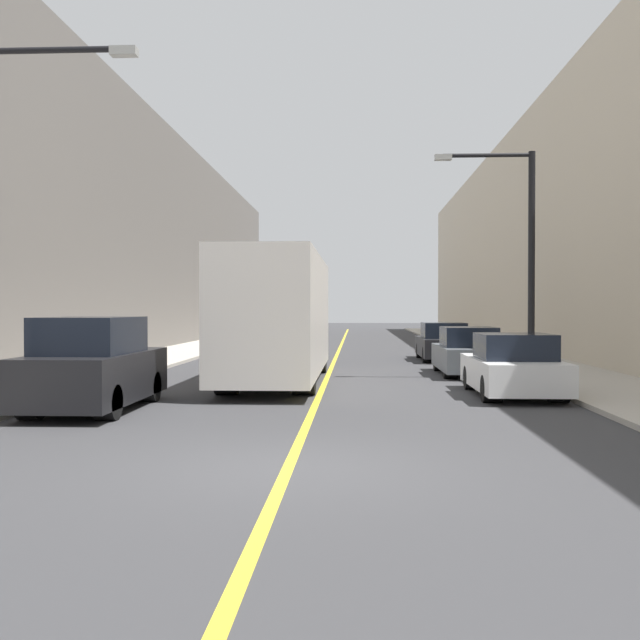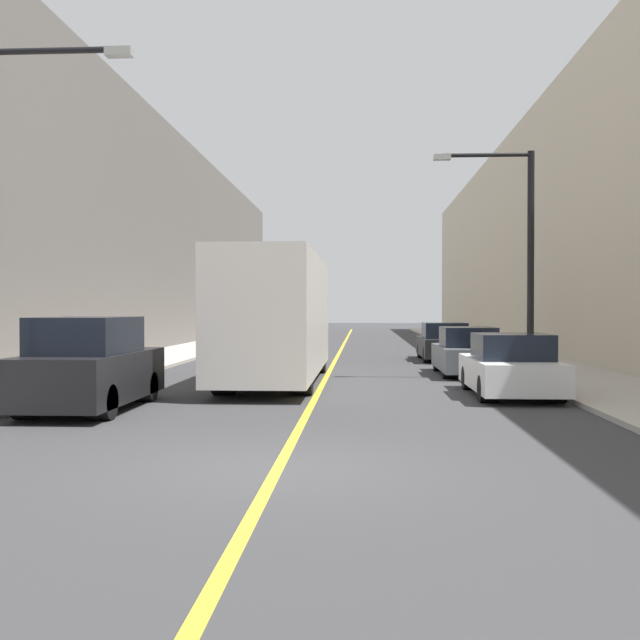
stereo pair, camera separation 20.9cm
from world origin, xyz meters
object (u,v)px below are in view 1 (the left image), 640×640
object	(u,v)px
street_lamp_left	(5,200)
car_right_far	(443,343)
car_right_mid	(468,353)
bus	(279,316)
parked_suv_left	(94,367)
car_right_near	(513,368)
street_lamp_right	(521,245)

from	to	relation	value
street_lamp_left	car_right_far	bearing A→B (deg)	58.83
car_right_mid	street_lamp_left	bearing A→B (deg)	-135.26
bus	parked_suv_left	size ratio (longest dim) A/B	2.26
car_right_near	parked_suv_left	bearing A→B (deg)	-161.89
car_right_near	street_lamp_right	xyz separation A→B (m)	(1.06, 4.06, 3.29)
parked_suv_left	car_right_mid	size ratio (longest dim) A/B	1.01
street_lamp_right	car_right_far	bearing A→B (deg)	98.94
car_right_mid	car_right_far	xyz separation A→B (m)	(-0.02, 6.70, 0.01)
parked_suv_left	street_lamp_left	distance (m)	3.73
car_right_near	street_lamp_left	world-z (taller)	street_lamp_left
parked_suv_left	bus	bearing A→B (deg)	62.40
bus	car_right_mid	size ratio (longest dim) A/B	2.29
car_right_far	street_lamp_right	xyz separation A→B (m)	(1.32, -8.37, 3.28)
parked_suv_left	street_lamp_left	world-z (taller)	street_lamp_left
car_right_near	street_lamp_left	bearing A→B (deg)	-157.32
car_right_near	car_right_far	xyz separation A→B (m)	(-0.25, 12.43, 0.02)
car_right_mid	street_lamp_right	world-z (taller)	street_lamp_right
car_right_near	street_lamp_right	size ratio (longest dim) A/B	0.66
car_right_near	car_right_mid	bearing A→B (deg)	92.39
bus	car_right_mid	distance (m)	6.42
parked_suv_left	car_right_far	bearing A→B (deg)	59.93
car_right_near	street_lamp_left	xyz separation A→B (m)	(-10.40, -4.35, 3.47)
street_lamp_right	car_right_near	bearing A→B (deg)	-104.66
car_right_far	street_lamp_right	bearing A→B (deg)	-81.06
bus	car_right_mid	bearing A→B (deg)	24.31
parked_suv_left	street_lamp_right	bearing A→B (deg)	34.57
bus	car_right_far	size ratio (longest dim) A/B	2.15
bus	car_right_far	world-z (taller)	bus
car_right_near	car_right_far	size ratio (longest dim) A/B	0.91
bus	car_right_near	bearing A→B (deg)	-27.61
car_right_mid	bus	bearing A→B (deg)	-155.69
car_right_far	street_lamp_left	world-z (taller)	street_lamp_left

